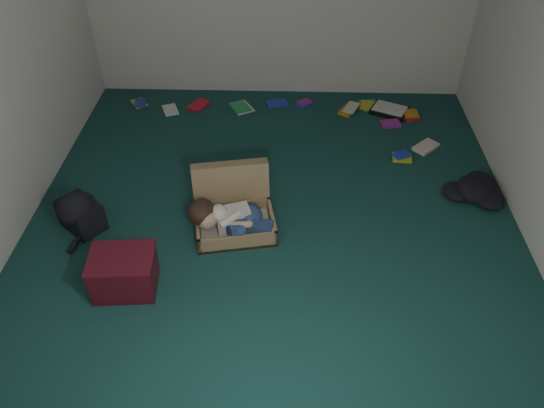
{
  "coord_description": "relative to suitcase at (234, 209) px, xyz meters",
  "views": [
    {
      "loc": [
        0.1,
        -3.18,
        2.93
      ],
      "look_at": [
        0.0,
        -0.15,
        0.35
      ],
      "focal_mm": 35.0,
      "sensor_mm": 36.0,
      "label": 1
    }
  ],
  "objects": [
    {
      "name": "floor",
      "position": [
        0.32,
        -0.03,
        -0.14
      ],
      "size": [
        4.5,
        4.5,
        0.0
      ],
      "primitive_type": "plane",
      "color": "#163F3B",
      "rests_on": "ground"
    },
    {
      "name": "wall_front",
      "position": [
        0.32,
        -2.28,
        1.16
      ],
      "size": [
        4.5,
        0.0,
        4.5
      ],
      "primitive_type": "plane",
      "rotation": [
        -1.57,
        0.0,
        0.0
      ],
      "color": "silver",
      "rests_on": "ground"
    },
    {
      "name": "suitcase",
      "position": [
        0.0,
        0.0,
        0.0
      ],
      "size": [
        0.72,
        0.71,
        0.46
      ],
      "rotation": [
        0.0,
        0.0,
        0.19
      ],
      "color": "#987D53",
      "rests_on": "floor"
    },
    {
      "name": "person",
      "position": [
        -0.01,
        -0.16,
        0.04
      ],
      "size": [
        0.69,
        0.34,
        0.28
      ],
      "rotation": [
        0.0,
        0.0,
        0.19
      ],
      "color": "silver",
      "rests_on": "suitcase"
    },
    {
      "name": "maroon_bin",
      "position": [
        -0.7,
        -0.73,
        0.02
      ],
      "size": [
        0.47,
        0.39,
        0.31
      ],
      "rotation": [
        0.0,
        0.0,
        0.09
      ],
      "color": "#4C0F1C",
      "rests_on": "floor"
    },
    {
      "name": "backpack",
      "position": [
        -1.22,
        -0.1,
        -0.01
      ],
      "size": [
        0.55,
        0.54,
        0.26
      ],
      "primitive_type": null,
      "rotation": [
        0.0,
        0.0,
        -0.68
      ],
      "color": "black",
      "rests_on": "floor"
    },
    {
      "name": "clothing_pile",
      "position": [
        2.02,
        0.42,
        -0.07
      ],
      "size": [
        0.48,
        0.43,
        0.13
      ],
      "primitive_type": null,
      "rotation": [
        0.0,
        0.0,
        -0.3
      ],
      "color": "black",
      "rests_on": "floor"
    },
    {
      "name": "paper_tray",
      "position": [
        1.51,
        1.79,
        -0.11
      ],
      "size": [
        0.45,
        0.41,
        0.05
      ],
      "rotation": [
        0.0,
        0.0,
        -0.45
      ],
      "color": "black",
      "rests_on": "floor"
    },
    {
      "name": "book_scatter",
      "position": [
        0.59,
        1.68,
        -0.13
      ],
      "size": [
        3.18,
        1.24,
        0.02
      ],
      "color": "gold",
      "rests_on": "floor"
    }
  ]
}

